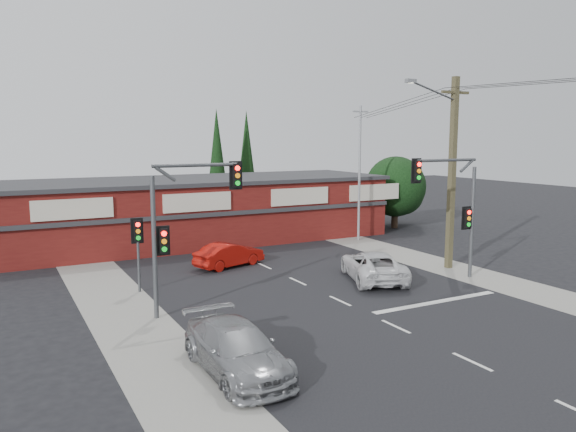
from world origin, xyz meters
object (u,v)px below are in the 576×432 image
shop_building (192,210)px  utility_pole (450,167)px  white_suv (373,266)px  red_sedan (229,255)px  silver_suv (236,349)px

shop_building → utility_pole: bearing=-56.2°
white_suv → utility_pole: bearing=-157.1°
red_sedan → utility_pole: size_ratio=0.40×
silver_suv → utility_pole: utility_pole is taller
white_suv → red_sedan: bearing=-28.6°
white_suv → red_sedan: (-5.10, 5.99, -0.06)m
shop_building → red_sedan: bearing=-95.0°
red_sedan → white_suv: bearing=-157.5°
red_sedan → shop_building: size_ratio=0.15×
red_sedan → silver_suv: bearing=140.8°
shop_building → utility_pole: 17.15m
white_suv → silver_suv: size_ratio=1.03×
silver_suv → red_sedan: 13.89m
shop_building → white_suv: bearing=-72.8°
silver_suv → red_sedan: bearing=68.4°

